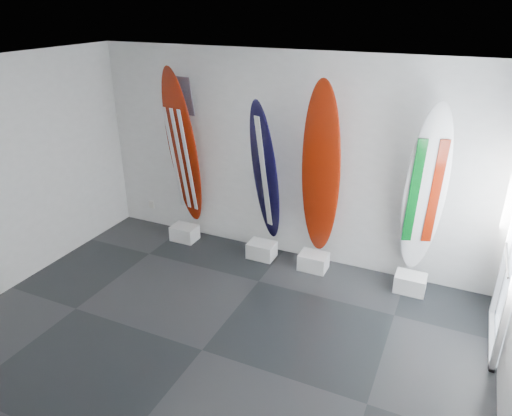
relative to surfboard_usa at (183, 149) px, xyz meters
The scene contains 12 objects.
floor 3.17m from the surfboard_usa, 54.85° to the right, with size 6.00×6.00×0.00m, color black.
ceiling 3.17m from the surfboard_usa, 54.85° to the right, with size 6.00×6.00×0.00m, color white.
wall_back 1.62m from the surfboard_usa, ahead, with size 6.00×6.00×0.00m, color silver.
display_block_usa 1.38m from the surfboard_usa, 90.00° to the right, with size 0.40×0.30×0.24m, color white.
surfboard_usa is the anchor object (origin of this frame).
display_block_navy 1.95m from the surfboard_usa, ahead, with size 0.40×0.30×0.24m, color white.
surfboard_navy 1.38m from the surfboard_usa, ahead, with size 0.49×0.08×2.19m, color black.
display_block_swiss 2.59m from the surfboard_usa, ahead, with size 0.40×0.30×0.24m, color white.
surfboard_swiss 2.19m from the surfboard_usa, ahead, with size 0.56×0.08×2.48m, color maroon.
display_block_italy 3.80m from the surfboard_usa, ahead, with size 0.40×0.30×0.24m, color white.
surfboard_italy 3.55m from the surfboard_usa, ahead, with size 0.53×0.08×2.33m, color silver.
wall_outlet 1.44m from the surfboard_usa, 166.68° to the left, with size 0.09×0.02×0.13m, color silver.
Camera 1 is at (2.29, -3.55, 3.61)m, focal length 33.12 mm.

